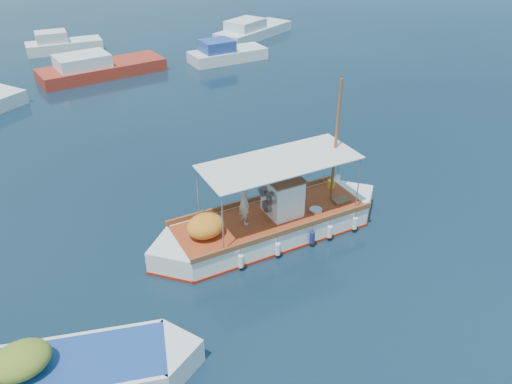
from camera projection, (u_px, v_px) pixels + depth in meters
ground at (268, 230)px, 18.36m from camera, size 160.00×160.00×0.00m
fishing_caique at (269, 224)px, 17.81m from camera, size 9.13×3.43×5.62m
dinghy at (62, 376)px, 12.39m from camera, size 6.43×3.76×1.70m
bg_boat_n at (98, 69)px, 33.53m from camera, size 8.30×2.97×1.80m
bg_boat_ne at (226, 54)px, 36.55m from camera, size 5.83×2.81×1.80m
bg_boat_e at (252, 31)px, 42.67m from camera, size 8.30×4.93×1.80m
bg_boat_far_n at (62, 45)px, 38.74m from camera, size 5.85×3.01×1.80m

